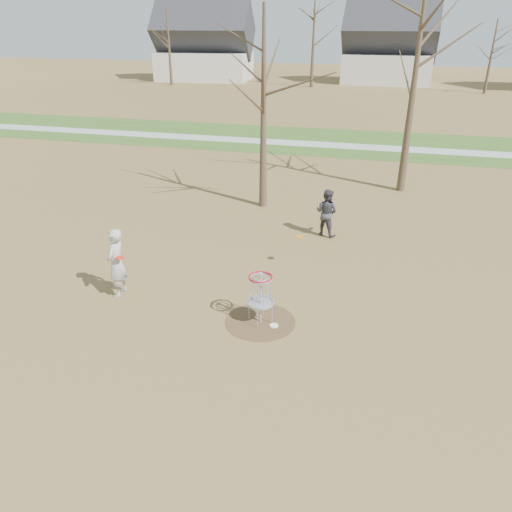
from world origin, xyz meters
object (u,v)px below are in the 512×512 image
Objects in this scene: player_throwing at (327,213)px; disc_golf_basket at (261,290)px; player_standing at (116,263)px; disc_grounded at (274,326)px.

player_throwing is 1.25× the size of disc_golf_basket.
player_throwing is at bearing 137.02° from player_standing.
player_standing is 4.63m from disc_grounded.
player_standing is 1.16× the size of player_throwing.
player_standing is 8.90× the size of disc_grounded.
player_standing is 4.14m from disc_golf_basket.
player_throwing is 6.11m from disc_golf_basket.
player_throwing is at bearing 85.36° from disc_grounded.
disc_grounded is (4.50, -0.50, -0.96)m from player_standing.
player_standing is at bearing 173.67° from disc_grounded.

